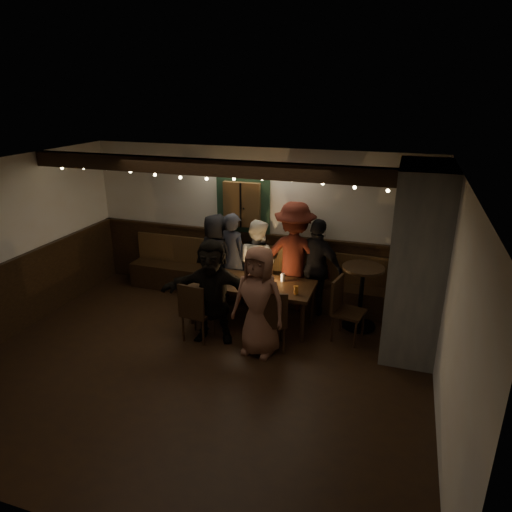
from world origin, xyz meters
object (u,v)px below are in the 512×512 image
(person_b, at_px, (233,258))
(person_c, at_px, (257,262))
(high_top, at_px, (362,289))
(person_e, at_px, (317,267))
(chair_near_left, at_px, (195,309))
(person_f, at_px, (212,291))
(chair_near_right, at_px, (272,318))
(person_a, at_px, (216,257))
(chair_end, at_px, (343,305))
(dining_table, at_px, (252,286))
(person_g, at_px, (259,301))
(person_d, at_px, (294,257))

(person_b, height_order, person_c, person_b)
(high_top, xyz_separation_m, person_e, (-0.74, 0.26, 0.17))
(chair_near_left, distance_m, person_f, 0.36)
(chair_near_right, height_order, person_c, person_c)
(chair_near_left, distance_m, person_b, 1.48)
(chair_near_right, xyz_separation_m, person_a, (-1.42, 1.42, 0.23))
(chair_end, relative_size, person_a, 0.62)
(chair_end, xyz_separation_m, person_f, (-1.79, -0.62, 0.24))
(dining_table, bearing_deg, chair_end, -1.74)
(person_a, distance_m, person_g, 1.95)
(chair_near_left, relative_size, person_f, 0.59)
(person_a, bearing_deg, high_top, -171.50)
(chair_end, distance_m, person_a, 2.44)
(chair_end, xyz_separation_m, person_d, (-0.93, 0.75, 0.38))
(high_top, height_order, person_b, person_b)
(person_a, xyz_separation_m, person_d, (1.38, 0.00, 0.16))
(chair_near_right, bearing_deg, person_a, 134.92)
(person_e, bearing_deg, chair_near_left, 67.43)
(person_c, bearing_deg, dining_table, 120.86)
(person_f, bearing_deg, chair_end, 8.48)
(chair_near_right, bearing_deg, person_f, 176.02)
(chair_near_right, height_order, high_top, high_top)
(person_g, bearing_deg, chair_near_left, -172.57)
(person_a, distance_m, person_b, 0.33)
(dining_table, relative_size, person_a, 1.26)
(chair_near_left, height_order, person_e, person_e)
(high_top, bearing_deg, person_c, 170.27)
(high_top, xyz_separation_m, person_d, (-1.14, 0.31, 0.28))
(person_d, height_order, person_g, person_d)
(chair_end, xyz_separation_m, person_e, (-0.53, 0.70, 0.27))
(person_b, height_order, person_g, person_b)
(chair_end, bearing_deg, person_g, -144.67)
(person_e, bearing_deg, person_d, 15.81)
(chair_end, height_order, person_a, person_a)
(person_c, bearing_deg, chair_end, 174.21)
(dining_table, distance_m, person_e, 1.12)
(dining_table, distance_m, chair_end, 1.42)
(chair_near_right, relative_size, chair_end, 0.98)
(chair_near_left, height_order, chair_end, chair_end)
(chair_near_left, relative_size, person_g, 0.58)
(chair_end, distance_m, person_e, 0.92)
(person_c, relative_size, person_d, 0.81)
(person_b, height_order, person_e, person_e)
(person_d, relative_size, person_e, 1.15)
(person_c, height_order, person_d, person_d)
(person_a, bearing_deg, person_b, -171.01)
(dining_table, distance_m, person_b, 0.88)
(chair_end, relative_size, person_b, 0.60)
(dining_table, relative_size, chair_near_left, 2.09)
(chair_end, bearing_deg, dining_table, 178.26)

